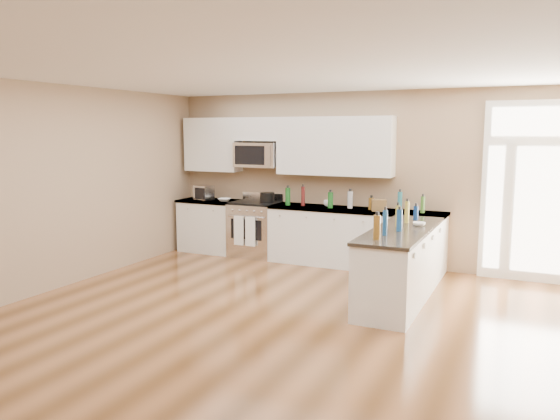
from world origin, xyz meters
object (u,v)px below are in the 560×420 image
Objects in this scene: kitchen_range at (255,229)px; stockpot at (267,197)px; peninsula_cabinet at (401,267)px; toaster_oven at (204,193)px.

kitchen_range is 4.39× the size of stockpot.
peninsula_cabinet is at bearing -29.16° from stockpot.
toaster_oven reaches higher than stockpot.
kitchen_range is at bearing 153.31° from peninsula_cabinet.
kitchen_range is at bearing 18.84° from toaster_oven.
peninsula_cabinet is 3.23m from kitchen_range.
toaster_oven reaches higher than kitchen_range.
toaster_oven is at bearing -175.23° from kitchen_range.
stockpot is at bearing 150.84° from peninsula_cabinet.
stockpot is (0.22, 0.04, 0.57)m from kitchen_range.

